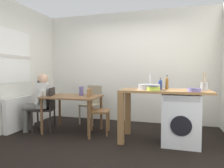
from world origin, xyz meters
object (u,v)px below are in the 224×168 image
(chair_spare_by_wall, at_px, (92,102))
(seated_person, at_px, (39,99))
(bottle_squat_brown, at_px, (167,83))
(utensil_crock, at_px, (204,86))
(vase, at_px, (81,91))
(washing_machine, at_px, (180,119))
(mixing_bowl, at_px, (154,89))
(dining_table, at_px, (73,101))
(colander, at_px, (194,90))
(chair_person_seat, at_px, (47,107))
(bottle_tall_green, at_px, (160,84))
(chair_opposite, at_px, (95,108))

(chair_spare_by_wall, xyz_separation_m, seated_person, (-0.82, -0.90, 0.16))
(bottle_squat_brown, bearing_deg, utensil_crock, -7.30)
(utensil_crock, height_order, vase, utensil_crock)
(washing_machine, relative_size, vase, 4.51)
(mixing_bowl, bearing_deg, chair_spare_by_wall, 144.62)
(dining_table, bearing_deg, chair_spare_by_wall, 81.45)
(washing_machine, bearing_deg, utensil_crock, 8.10)
(chair_spare_by_wall, relative_size, utensil_crock, 3.00)
(colander, bearing_deg, chair_spare_by_wall, 152.79)
(washing_machine, height_order, bottle_squat_brown, bottle_squat_brown)
(chair_person_seat, distance_m, vase, 0.79)
(dining_table, bearing_deg, bottle_tall_green, 0.43)
(washing_machine, distance_m, vase, 1.98)
(bottle_squat_brown, bearing_deg, dining_table, -179.52)
(colander, bearing_deg, chair_person_seat, 174.82)
(chair_person_seat, distance_m, bottle_tall_green, 2.34)
(chair_spare_by_wall, height_order, washing_machine, chair_spare_by_wall)
(bottle_tall_green, bearing_deg, bottle_squat_brown, 1.35)
(chair_spare_by_wall, height_order, mixing_bowl, mixing_bowl)
(seated_person, height_order, utensil_crock, utensil_crock)
(chair_person_seat, relative_size, colander, 4.50)
(utensil_crock, relative_size, colander, 1.50)
(seated_person, relative_size, bottle_tall_green, 6.01)
(dining_table, height_order, seated_person, seated_person)
(colander, xyz_separation_m, vase, (-2.11, 0.43, -0.12))
(chair_opposite, height_order, bottle_tall_green, bottle_tall_green)
(bottle_squat_brown, height_order, vase, bottle_squat_brown)
(chair_person_seat, xyz_separation_m, colander, (2.81, -0.25, 0.44))
(chair_opposite, relative_size, seated_person, 0.75)
(dining_table, relative_size, washing_machine, 1.28)
(utensil_crock, relative_size, vase, 1.57)
(seated_person, relative_size, vase, 6.30)
(chair_spare_by_wall, bearing_deg, mixing_bowl, 157.15)
(chair_person_seat, xyz_separation_m, vase, (0.70, 0.18, 0.33))
(chair_opposite, height_order, seated_person, seated_person)
(utensil_crock, bearing_deg, bottle_tall_green, 174.06)
(mixing_bowl, height_order, vase, mixing_bowl)
(chair_person_seat, distance_m, utensil_crock, 3.03)
(washing_machine, relative_size, utensil_crock, 2.87)
(chair_spare_by_wall, height_order, seated_person, seated_person)
(dining_table, xyz_separation_m, vase, (0.15, 0.10, 0.19))
(vase, bearing_deg, utensil_crock, -4.01)
(dining_table, relative_size, utensil_crock, 3.67)
(washing_machine, distance_m, colander, 0.59)
(chair_spare_by_wall, xyz_separation_m, bottle_squat_brown, (1.73, -0.76, 0.53))
(dining_table, xyz_separation_m, chair_opposite, (0.48, 0.03, -0.14))
(dining_table, height_order, chair_opposite, chair_opposite)
(dining_table, height_order, mixing_bowl, mixing_bowl)
(dining_table, distance_m, seated_person, 0.71)
(bottle_tall_green, bearing_deg, dining_table, -179.57)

